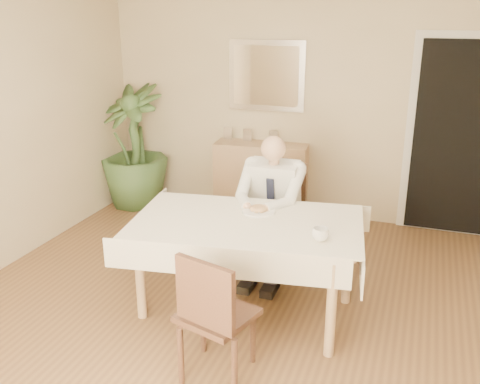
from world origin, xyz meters
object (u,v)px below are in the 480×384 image
(sideboard, at_px, (261,179))
(chair_far, at_px, (278,209))
(potted_palm, at_px, (133,146))
(chair_near, at_px, (212,312))
(dining_table, at_px, (247,231))
(coffee_mug, at_px, (320,234))
(seated_man, at_px, (269,203))

(sideboard, bearing_deg, chair_far, -70.68)
(chair_far, relative_size, potted_palm, 0.65)
(sideboard, bearing_deg, chair_near, -83.42)
(chair_far, distance_m, potted_palm, 2.24)
(dining_table, xyz_separation_m, potted_palm, (-2.03, 1.83, 0.05))
(sideboard, bearing_deg, coffee_mug, -68.34)
(chair_far, distance_m, sideboard, 1.27)
(dining_table, relative_size, chair_near, 2.10)
(seated_man, bearing_deg, coffee_mug, -52.56)
(chair_far, relative_size, sideboard, 0.91)
(dining_table, xyz_separation_m, sideboard, (-0.52, 2.03, -0.26))
(coffee_mug, bearing_deg, dining_table, 163.82)
(chair_near, relative_size, sideboard, 0.86)
(coffee_mug, relative_size, sideboard, 0.11)
(chair_near, relative_size, potted_palm, 0.62)
(dining_table, bearing_deg, potted_palm, 129.79)
(seated_man, bearing_deg, chair_far, 90.00)
(chair_near, bearing_deg, sideboard, 117.92)
(coffee_mug, bearing_deg, chair_near, -126.23)
(chair_far, xyz_separation_m, potted_palm, (-2.03, 0.94, 0.19))
(dining_table, height_order, sideboard, sideboard)
(potted_palm, bearing_deg, chair_near, -52.11)
(dining_table, distance_m, potted_palm, 2.73)
(chair_near, height_order, seated_man, seated_man)
(dining_table, xyz_separation_m, seated_man, (0.00, 0.59, 0.02))
(chair_far, distance_m, chair_near, 1.75)
(seated_man, distance_m, potted_palm, 2.37)
(dining_table, bearing_deg, chair_far, 81.84)
(dining_table, relative_size, potted_palm, 1.30)
(sideboard, bearing_deg, seated_man, -75.16)
(seated_man, xyz_separation_m, potted_palm, (-2.03, 1.24, 0.02))
(coffee_mug, bearing_deg, sideboard, 116.54)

